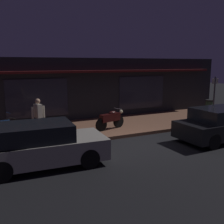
{
  "coord_description": "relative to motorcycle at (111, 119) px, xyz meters",
  "views": [
    {
      "loc": [
        -5.53,
        -8.81,
        3.28
      ],
      "look_at": [
        -0.13,
        2.4,
        0.95
      ],
      "focal_mm": 41.55,
      "sensor_mm": 36.0,
      "label": 1
    }
  ],
  "objects": [
    {
      "name": "storefront_building",
      "position": [
        0.28,
        4.17,
        1.16
      ],
      "size": [
        18.0,
        3.3,
        3.6
      ],
      "color": "black",
      "rests_on": "ground_plane"
    },
    {
      "name": "ground_plane",
      "position": [
        0.28,
        -2.22,
        -0.65
      ],
      "size": [
        60.0,
        60.0,
        0.0
      ],
      "primitive_type": "plane",
      "color": "black"
    },
    {
      "name": "trash_bin",
      "position": [
        7.09,
        0.65,
        -0.03
      ],
      "size": [
        0.48,
        0.48,
        0.93
      ],
      "color": "#2D4C33",
      "rests_on": "sidewalk_slab"
    },
    {
      "name": "sidewalk_slab",
      "position": [
        0.28,
        0.78,
        -0.57
      ],
      "size": [
        18.0,
        4.0,
        0.15
      ],
      "primitive_type": "cube",
      "color": "brown",
      "rests_on": "ground_plane"
    },
    {
      "name": "sign_post",
      "position": [
        6.54,
        -0.2,
        0.86
      ],
      "size": [
        0.44,
        0.09,
        2.4
      ],
      "color": "#47474C",
      "rests_on": "sidewalk_slab"
    },
    {
      "name": "parked_car_far",
      "position": [
        -3.86,
        -2.85,
        0.06
      ],
      "size": [
        4.19,
        1.99,
        1.42
      ],
      "color": "black",
      "rests_on": "ground_plane"
    },
    {
      "name": "motorcycle",
      "position": [
        0.0,
        0.0,
        0.0
      ],
      "size": [
        1.67,
        0.7,
        0.97
      ],
      "color": "black",
      "rests_on": "sidewalk_slab"
    },
    {
      "name": "person_photographer",
      "position": [
        -3.37,
        0.15,
        0.38
      ],
      "size": [
        0.61,
        0.43,
        1.67
      ],
      "color": "#28232D",
      "rests_on": "sidewalk_slab"
    },
    {
      "name": "bicycle_parked",
      "position": [
        -4.87,
        1.47,
        -0.14
      ],
      "size": [
        1.59,
        0.62,
        0.91
      ],
      "color": "black",
      "rests_on": "sidewalk_slab"
    },
    {
      "name": "parked_car_across",
      "position": [
        3.74,
        -3.26,
        0.06
      ],
      "size": [
        4.15,
        1.87,
        1.42
      ],
      "color": "black",
      "rests_on": "ground_plane"
    }
  ]
}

